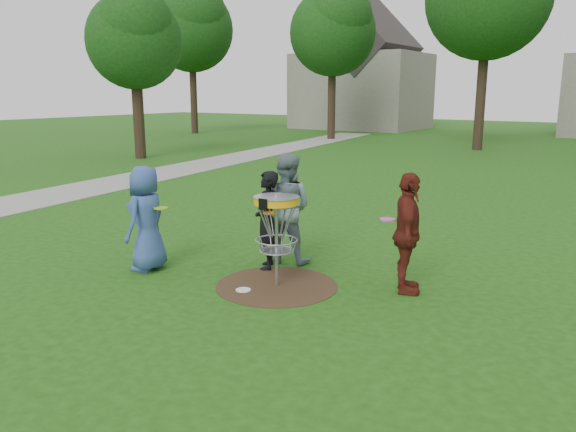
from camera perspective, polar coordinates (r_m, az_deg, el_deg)
The scene contains 11 objects.
ground at distance 8.34m, azimuth -1.15°, elevation -7.09°, with size 100.00×100.00×0.00m, color #19470F.
dirt_patch at distance 8.34m, azimuth -1.15°, elevation -7.07°, with size 1.80×1.80×0.01m, color #47331E.
concrete_path at distance 20.65m, azimuth -11.40°, elevation 4.56°, with size 2.20×40.00×0.02m, color #9E9E99.
player_blue at distance 9.14m, azimuth -14.20°, elevation -0.25°, with size 0.82×0.53×1.68m, color #334F8E.
player_black at distance 8.95m, azimuth -2.13°, elevation -0.44°, with size 0.58×0.38×1.58m, color black.
player_grey at distance 9.29m, azimuth -0.20°, elevation 0.80°, with size 0.89×0.69×1.83m, color slate.
player_maroon at distance 8.02m, azimuth 12.02°, elevation -1.76°, with size 1.01×0.42×1.72m, color #5A1D14.
disc_on_grass at distance 8.17m, azimuth -4.57°, elevation -7.51°, with size 0.22×0.22×0.02m, color white.
disc_golf_basket at distance 8.06m, azimuth -1.18°, elevation -0.25°, with size 0.66×0.67×1.38m.
held_discs at distance 8.55m, azimuth -1.56°, elevation 0.66°, with size 3.53×1.51×0.17m.
tree_row at distance 27.63m, azimuth 26.36°, elevation 18.42°, with size 51.20×17.42×9.90m.
Camera 1 is at (4.48, -6.45, 2.81)m, focal length 35.00 mm.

